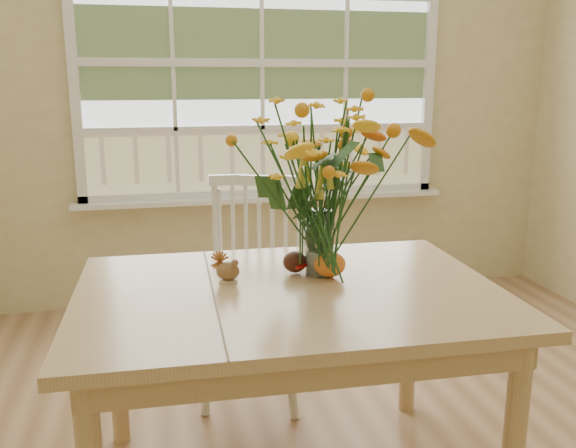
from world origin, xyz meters
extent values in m
cube|color=#C7B67F|center=(0.00, 2.25, 1.35)|extent=(4.00, 0.02, 2.70)
cube|color=silver|center=(0.00, 2.23, 1.55)|extent=(2.20, 0.00, 1.60)
cube|color=white|center=(0.00, 2.18, 0.69)|extent=(2.42, 0.12, 0.03)
cube|color=tan|center=(-0.26, 0.24, 0.74)|extent=(1.45, 1.05, 0.04)
cube|color=tan|center=(-0.26, 0.24, 0.67)|extent=(1.33, 0.93, 0.10)
cylinder|color=tan|center=(-0.88, 0.67, 0.36)|extent=(0.07, 0.07, 0.72)
cylinder|color=tan|center=(0.35, -0.19, 0.36)|extent=(0.07, 0.07, 0.72)
cylinder|color=tan|center=(0.37, 0.64, 0.36)|extent=(0.07, 0.07, 0.72)
cube|color=white|center=(-0.28, 0.91, 0.47)|extent=(0.58, 0.57, 0.05)
cube|color=white|center=(-0.22, 1.08, 0.73)|extent=(0.45, 0.19, 0.52)
cylinder|color=white|center=(-0.50, 0.81, 0.23)|extent=(0.04, 0.04, 0.45)
cylinder|color=white|center=(-0.39, 1.13, 0.23)|extent=(0.04, 0.04, 0.45)
cylinder|color=white|center=(-0.16, 0.70, 0.23)|extent=(0.04, 0.04, 0.45)
cylinder|color=white|center=(-0.06, 1.02, 0.23)|extent=(0.04, 0.04, 0.45)
cylinder|color=white|center=(-0.12, 0.37, 0.88)|extent=(0.10, 0.10, 0.24)
ellipsoid|color=orange|center=(-0.10, 0.32, 0.81)|extent=(0.11, 0.11, 0.09)
cylinder|color=#CCB78C|center=(-0.46, 0.35, 0.77)|extent=(0.06, 0.06, 0.01)
ellipsoid|color=brown|center=(-0.46, 0.35, 0.81)|extent=(0.09, 0.08, 0.07)
ellipsoid|color=#38160F|center=(-0.21, 0.40, 0.80)|extent=(0.09, 0.09, 0.08)
camera|label=1|loc=(-0.69, -1.67, 1.46)|focal=38.00mm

